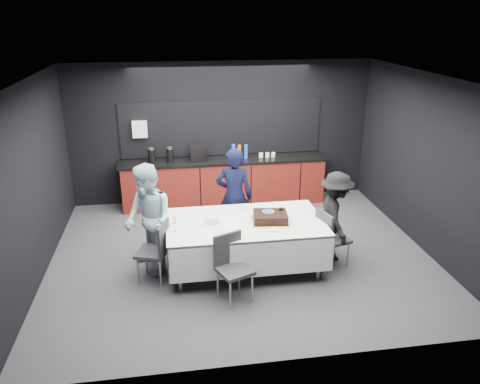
# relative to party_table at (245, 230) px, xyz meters

# --- Properties ---
(ground) EXTENTS (6.00, 6.00, 0.00)m
(ground) POSITION_rel_party_table_xyz_m (0.00, 0.40, -0.64)
(ground) COLOR #3E3E43
(ground) RESTS_ON ground
(room_shell) EXTENTS (6.04, 5.04, 2.82)m
(room_shell) POSITION_rel_party_table_xyz_m (0.00, 0.40, 1.22)
(room_shell) COLOR white
(room_shell) RESTS_ON ground
(kitchenette) EXTENTS (4.10, 0.64, 2.05)m
(kitchenette) POSITION_rel_party_table_xyz_m (-0.02, 2.62, -0.10)
(kitchenette) COLOR #57130D
(kitchenette) RESTS_ON ground
(party_table) EXTENTS (2.32, 1.32, 0.78)m
(party_table) POSITION_rel_party_table_xyz_m (0.00, 0.00, 0.00)
(party_table) COLOR #99999E
(party_table) RESTS_ON ground
(cake_assembly) EXTENTS (0.58, 0.49, 0.17)m
(cake_assembly) POSITION_rel_party_table_xyz_m (0.37, -0.06, 0.20)
(cake_assembly) COLOR gold
(cake_assembly) RESTS_ON party_table
(plate_stack) EXTENTS (0.21, 0.21, 0.10)m
(plate_stack) POSITION_rel_party_table_xyz_m (-0.49, 0.02, 0.19)
(plate_stack) COLOR white
(plate_stack) RESTS_ON party_table
(loose_plate_near) EXTENTS (0.18, 0.18, 0.01)m
(loose_plate_near) POSITION_rel_party_table_xyz_m (-0.40, -0.29, 0.14)
(loose_plate_near) COLOR white
(loose_plate_near) RESTS_ON party_table
(loose_plate_right_a) EXTENTS (0.21, 0.21, 0.01)m
(loose_plate_right_a) POSITION_rel_party_table_xyz_m (0.82, 0.23, 0.14)
(loose_plate_right_a) COLOR white
(loose_plate_right_a) RESTS_ON party_table
(loose_plate_right_b) EXTENTS (0.18, 0.18, 0.01)m
(loose_plate_right_b) POSITION_rel_party_table_xyz_m (0.77, -0.21, 0.14)
(loose_plate_right_b) COLOR white
(loose_plate_right_b) RESTS_ON party_table
(loose_plate_far) EXTENTS (0.21, 0.21, 0.01)m
(loose_plate_far) POSITION_rel_party_table_xyz_m (0.15, 0.47, 0.14)
(loose_plate_far) COLOR white
(loose_plate_far) RESTS_ON party_table
(fork_pile) EXTENTS (0.16, 0.11, 0.02)m
(fork_pile) POSITION_rel_party_table_xyz_m (0.33, -0.38, 0.15)
(fork_pile) COLOR white
(fork_pile) RESTS_ON party_table
(champagne_flute) EXTENTS (0.06, 0.06, 0.22)m
(champagne_flute) POSITION_rel_party_table_xyz_m (-1.04, -0.19, 0.30)
(champagne_flute) COLOR white
(champagne_flute) RESTS_ON party_table
(chair_left) EXTENTS (0.53, 0.53, 0.92)m
(chair_left) POSITION_rel_party_table_xyz_m (-1.30, -0.17, -0.11)
(chair_left) COLOR #2B2B30
(chair_left) RESTS_ON ground
(chair_right) EXTENTS (0.52, 0.52, 0.92)m
(chair_right) POSITION_rel_party_table_xyz_m (1.26, -0.16, -0.11)
(chair_right) COLOR #2B2B30
(chair_right) RESTS_ON ground
(chair_near) EXTENTS (0.55, 0.55, 0.92)m
(chair_near) POSITION_rel_party_table_xyz_m (-0.31, -0.75, -0.11)
(chair_near) COLOR #2B2B30
(chair_near) RESTS_ON ground
(person_center) EXTENTS (0.67, 0.51, 1.66)m
(person_center) POSITION_rel_party_table_xyz_m (-0.04, 0.88, 0.19)
(person_center) COLOR black
(person_center) RESTS_ON ground
(person_left) EXTENTS (0.94, 1.01, 1.68)m
(person_left) POSITION_rel_party_table_xyz_m (-1.41, 0.11, 0.20)
(person_left) COLOR #9EB8C7
(person_left) RESTS_ON ground
(person_right) EXTENTS (0.61, 0.96, 1.42)m
(person_right) POSITION_rel_party_table_xyz_m (1.43, 0.10, 0.07)
(person_right) COLOR black
(person_right) RESTS_ON ground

